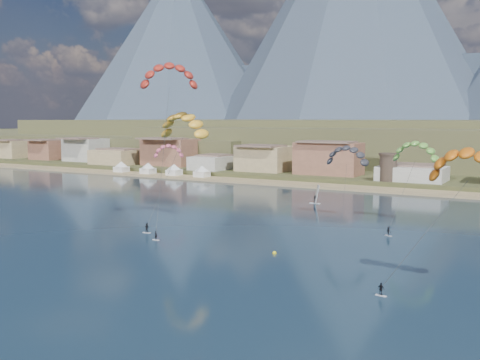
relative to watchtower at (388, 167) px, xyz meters
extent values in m
plane|color=black|center=(-5.00, -114.00, -6.37)|extent=(2400.00, 2400.00, 0.00)
cube|color=tan|center=(-5.00, -8.00, -6.12)|extent=(2200.00, 12.00, 0.90)
cube|color=brown|center=(-205.00, 86.00, 0.63)|extent=(280.00, 130.00, 10.00)
cube|color=brown|center=(-45.00, 146.00, 4.63)|extent=(380.00, 170.00, 18.00)
cone|color=#2A3947|center=(-565.00, 666.00, 145.63)|extent=(400.00, 400.00, 300.00)
cone|color=#2A3947|center=(-245.00, 706.00, 195.63)|extent=(460.00, 460.00, 400.00)
cone|color=#2A3947|center=(-825.00, 686.00, 110.63)|extent=(340.00, 340.00, 230.00)
cylinder|color=#47382D|center=(0.00, 0.00, -0.37)|extent=(5.20, 5.20, 8.00)
cylinder|color=#47382D|center=(0.00, 0.00, 3.93)|extent=(5.82, 5.82, 0.60)
cube|color=white|center=(-100.00, -8.00, -4.67)|extent=(4.50, 4.50, 2.00)
pyramid|color=white|center=(-100.00, -8.00, -1.67)|extent=(6.40, 6.40, 2.00)
cube|color=white|center=(-87.00, -8.00, -4.67)|extent=(4.50, 4.50, 2.00)
pyramid|color=white|center=(-87.00, -8.00, -1.67)|extent=(6.40, 6.40, 2.00)
cube|color=white|center=(-75.00, -8.00, -4.67)|extent=(4.50, 4.50, 2.00)
pyramid|color=white|center=(-75.00, -8.00, -1.67)|extent=(6.40, 6.40, 2.00)
cube|color=white|center=(-63.00, -8.00, -4.67)|extent=(4.50, 4.50, 2.00)
pyramid|color=white|center=(-63.00, -8.00, -1.67)|extent=(6.40, 6.40, 2.00)
cube|color=silver|center=(-15.09, -93.94, -6.32)|extent=(1.39, 0.47, 0.09)
imported|color=black|center=(-15.09, -93.94, -5.49)|extent=(0.59, 0.40, 1.58)
cylinder|color=#262626|center=(-17.28, -88.80, 7.66)|extent=(0.05, 0.05, 28.34)
cube|color=silver|center=(-20.44, -89.88, -6.32)|extent=(1.60, 0.73, 0.10)
imported|color=black|center=(-20.44, -89.88, -5.38)|extent=(0.97, 0.81, 1.77)
cylinder|color=#262626|center=(-20.62, -83.62, 3.00)|extent=(0.05, 0.05, 20.69)
cube|color=silver|center=(27.59, -104.69, -6.32)|extent=(1.40, 0.64, 0.09)
imported|color=black|center=(27.59, -104.69, -5.50)|extent=(0.96, 0.54, 1.55)
cylinder|color=#262626|center=(31.70, -101.16, 0.97)|extent=(0.05, 0.05, 16.70)
cube|color=silver|center=(19.19, -70.11, -6.32)|extent=(1.46, 1.11, 0.10)
imported|color=black|center=(19.19, -70.11, -5.44)|extent=(1.24, 1.08, 1.66)
cylinder|color=#262626|center=(19.77, -63.07, 0.57)|extent=(0.05, 0.05, 18.38)
cylinder|color=#262626|center=(-46.95, -52.02, -0.89)|extent=(0.04, 0.04, 13.10)
cylinder|color=#262626|center=(6.45, -60.71, -0.43)|extent=(0.04, 0.04, 13.83)
cube|color=silver|center=(-7.09, -40.83, -6.30)|extent=(2.70, 0.91, 0.13)
imported|color=black|center=(-7.09, -40.83, -5.28)|extent=(0.96, 0.65, 1.91)
cube|color=white|center=(-6.65, -40.83, -3.91)|extent=(1.17, 2.93, 4.57)
sphere|color=yellow|center=(7.24, -92.41, -6.26)|extent=(0.64, 0.64, 0.64)
camera|label=1|loc=(45.28, -169.40, 14.89)|focal=41.73mm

